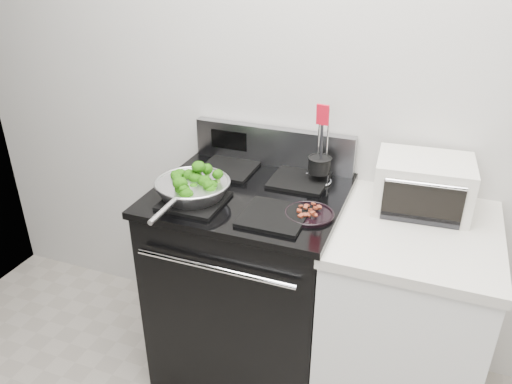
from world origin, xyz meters
The scene contains 8 objects.
back_wall centered at (0.00, 1.75, 1.35)m, with size 4.00×0.02×2.70m, color beige.
gas_range centered at (-0.30, 1.41, 0.49)m, with size 0.79×0.69×1.13m.
counter centered at (0.39, 1.41, 0.46)m, with size 0.62×0.68×0.92m.
skillet centered at (-0.49, 1.27, 1.00)m, with size 0.31×0.49×0.07m.
broccoli_pile centered at (-0.49, 1.27, 1.02)m, with size 0.24×0.24×0.08m, color #0D3204, non-canonical shape.
bacon_plate centered at (-0.01, 1.30, 0.97)m, with size 0.19×0.19×0.04m.
utensil_holder centered at (-0.05, 1.60, 1.01)m, with size 0.11×0.11×0.35m.
toaster_oven centered at (0.38, 1.58, 1.03)m, with size 0.38×0.31×0.21m.
Camera 1 is at (0.39, -0.32, 1.90)m, focal length 35.00 mm.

